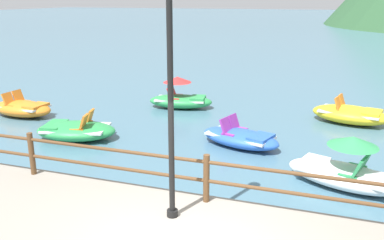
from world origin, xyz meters
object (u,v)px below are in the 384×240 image
pedal_boat_1 (350,114)px  pedal_boat_5 (344,170)px  lamp_post (170,61)px  pedal_boat_0 (181,98)px  pedal_boat_6 (22,108)px  pedal_boat_3 (240,138)px  pedal_boat_7 (76,130)px

pedal_boat_1 → pedal_boat_5: pedal_boat_5 is taller
lamp_post → pedal_boat_0: (-2.95, 8.44, -2.78)m
pedal_boat_5 → pedal_boat_6: 11.16m
pedal_boat_0 → pedal_boat_1: bearing=-0.4°
pedal_boat_1 → pedal_boat_5: 5.26m
lamp_post → pedal_boat_5: bearing=47.1°
pedal_boat_3 → pedal_boat_1: bearing=48.2°
lamp_post → pedal_boat_3: size_ratio=1.77×
pedal_boat_1 → pedal_boat_7: size_ratio=1.03×
pedal_boat_5 → pedal_boat_6: pedal_boat_5 is taller
pedal_boat_5 → pedal_boat_3: bearing=146.7°
pedal_boat_1 → pedal_boat_6: (-11.19, -2.86, -0.02)m
pedal_boat_1 → pedal_boat_6: 11.55m
pedal_boat_6 → lamp_post: bearing=-34.8°
lamp_post → pedal_boat_7: lamp_post is taller
pedal_boat_3 → pedal_boat_6: pedal_boat_6 is taller
pedal_boat_6 → pedal_boat_3: bearing=-3.9°
pedal_boat_7 → pedal_boat_0: bearing=68.6°
pedal_boat_6 → pedal_boat_7: bearing=-25.2°
pedal_boat_3 → pedal_boat_7: pedal_boat_7 is taller
pedal_boat_6 → pedal_boat_7: 3.61m
pedal_boat_7 → pedal_boat_3: bearing=11.4°
lamp_post → pedal_boat_1: 9.44m
lamp_post → pedal_boat_0: bearing=109.3°
lamp_post → pedal_boat_1: bearing=69.0°
pedal_boat_6 → pedal_boat_7: (3.27, -1.54, -0.02)m
lamp_post → pedal_boat_1: lamp_post is taller
lamp_post → pedal_boat_1: (3.22, 8.40, -2.86)m
pedal_boat_0 → pedal_boat_7: bearing=-111.4°
pedal_boat_1 → pedal_boat_5: size_ratio=0.98×
pedal_boat_5 → pedal_boat_0: bearing=138.1°
pedal_boat_0 → pedal_boat_7: 4.78m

